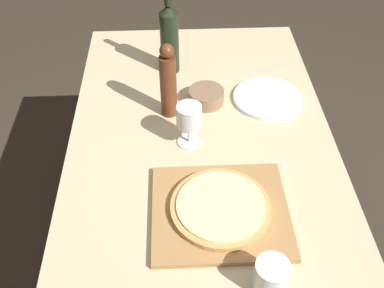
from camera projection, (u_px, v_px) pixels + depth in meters
The scene contains 10 objects.
ground_plane at pixel (200, 273), 1.98m from camera, with size 12.00×12.00×0.00m, color #382D23.
dining_table at pixel (202, 171), 1.52m from camera, with size 0.89×1.57×0.75m.
cutting_board at pixel (220, 211), 1.27m from camera, with size 0.39×0.34×0.02m.
pizza at pixel (221, 207), 1.26m from camera, with size 0.28×0.28×0.02m.
wine_bottle at pixel (169, 38), 1.69m from camera, with size 0.07×0.07×0.34m.
pepper_mill at pixel (168, 82), 1.51m from camera, with size 0.06×0.06×0.28m.
wine_glass at pixel (189, 118), 1.42m from camera, with size 0.08×0.08×0.15m.
small_bowl at pixel (206, 96), 1.63m from camera, with size 0.13×0.13×0.05m.
drinking_tumbler at pixel (271, 277), 1.08m from camera, with size 0.09×0.09×0.10m.
dinner_plate at pixel (267, 98), 1.65m from camera, with size 0.25×0.25×0.01m.
Camera 1 is at (-0.08, -1.03, 1.78)m, focal length 42.00 mm.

